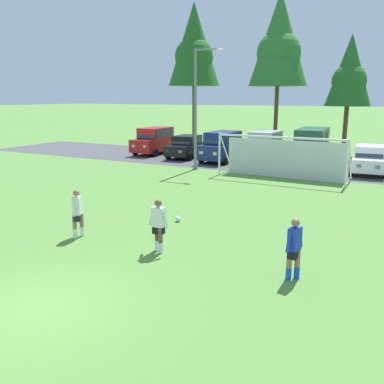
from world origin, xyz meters
TOP-DOWN VIEW (x-y plane):
  - ground_plane at (0.00, 15.00)m, footprint 400.00×400.00m
  - parking_lot_strip at (0.00, 22.41)m, footprint 52.00×8.40m
  - soccer_ball at (-0.49, 7.19)m, footprint 0.22×0.22m
  - soccer_goal at (0.59, 17.47)m, footprint 7.46×2.10m
  - player_striker_near at (4.66, 4.18)m, footprint 0.32×0.72m
  - player_midfield_center at (0.54, 4.20)m, footprint 0.74×0.28m
  - player_defender_far at (-2.58, 4.08)m, footprint 0.40×0.72m
  - parked_car_slot_far_left at (-11.67, 22.90)m, footprint 2.17×4.62m
  - parked_car_slot_left at (-8.28, 22.16)m, footprint 2.21×4.29m
  - parked_car_slot_center_left at (-5.12, 21.81)m, footprint 2.19×4.63m
  - parked_car_slot_center at (-2.48, 23.59)m, footprint 2.16×4.61m
  - parked_car_slot_center_right at (1.06, 22.93)m, footprint 2.43×4.92m
  - parked_car_slot_right at (4.89, 21.47)m, footprint 2.25×4.31m
  - tree_left_edge at (-13.14, 32.70)m, footprint 5.16×5.16m
  - tree_mid_left at (-3.73, 30.31)m, footprint 5.00×5.00m
  - tree_center_back at (2.27, 29.42)m, footprint 3.52×3.52m
  - street_lamp at (-5.08, 17.80)m, footprint 2.00×0.32m

SIDE VIEW (x-z plane):
  - ground_plane at x=0.00m, z-range 0.00..0.00m
  - parking_lot_strip at x=0.00m, z-range 0.00..0.01m
  - soccer_ball at x=-0.49m, z-range 0.00..0.22m
  - player_striker_near at x=4.66m, z-range 0.00..1.64m
  - player_midfield_center at x=0.54m, z-range 0.00..1.64m
  - player_defender_far at x=-2.58m, z-range 0.00..1.64m
  - parked_car_slot_left at x=-8.28m, z-range 0.02..1.74m
  - parked_car_slot_right at x=4.89m, z-range 0.02..1.74m
  - parked_car_slot_far_left at x=-11.67m, z-range 0.03..2.19m
  - parked_car_slot_center_left at x=-5.12m, z-range 0.03..2.19m
  - parked_car_slot_center at x=-2.48m, z-range 0.03..2.19m
  - soccer_goal at x=0.59m, z-range 0.01..2.58m
  - parked_car_slot_center_right at x=1.06m, z-range 0.08..2.60m
  - street_lamp at x=-5.08m, z-range 0.14..7.68m
  - tree_center_back at x=2.27m, z-range 1.76..11.15m
  - tree_mid_left at x=-3.73m, z-range 2.51..15.83m
  - tree_left_edge at x=-13.14m, z-range 2.59..16.37m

